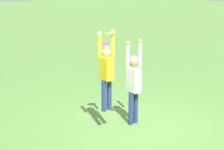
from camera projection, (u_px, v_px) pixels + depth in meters
name	position (u px, v px, depth m)	size (l,w,h in m)	color
ground_plane	(136.00, 126.00, 9.55)	(120.00, 120.00, 0.00)	#56843D
person_jumping	(106.00, 69.00, 8.99)	(0.54, 0.42, 1.97)	navy
person_defending	(134.00, 80.00, 9.48)	(0.56, 0.44, 2.19)	navy
frisbee	(110.00, 33.00, 8.90)	(0.23, 0.23, 0.03)	yellow
camping_chair_4	(107.00, 50.00, 17.43)	(0.60, 0.65, 0.89)	gray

